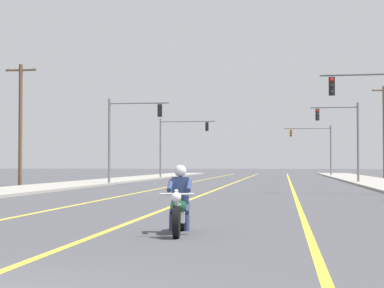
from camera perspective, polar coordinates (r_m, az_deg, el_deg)
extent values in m
cube|color=yellow|center=(51.99, 3.55, -3.34)|extent=(0.16, 100.00, 0.01)
cube|color=yellow|center=(52.38, -0.34, -3.33)|extent=(0.16, 100.00, 0.01)
cube|color=yellow|center=(51.85, 8.38, -3.33)|extent=(0.16, 100.00, 0.01)
cube|color=#9E998E|center=(48.99, -9.20, -3.34)|extent=(4.40, 110.00, 0.14)
cylinder|color=black|center=(13.39, -1.33, -6.68)|extent=(0.17, 0.65, 0.64)
cylinder|color=black|center=(14.93, -0.85, -6.16)|extent=(0.17, 0.65, 0.64)
cylinder|color=silver|center=(13.46, -1.30, -5.30)|extent=(0.10, 0.33, 0.68)
sphere|color=white|center=(13.30, -1.35, -4.55)|extent=(0.20, 0.20, 0.20)
cylinder|color=silver|center=(13.50, -1.28, -4.29)|extent=(0.70, 0.10, 0.04)
ellipsoid|color=#143D23|center=(14.02, -1.11, -5.30)|extent=(0.36, 0.58, 0.28)
cube|color=silver|center=(14.15, -1.08, -6.20)|extent=(0.27, 0.46, 0.24)
cube|color=black|center=(14.46, -0.98, -5.43)|extent=(0.32, 0.54, 0.12)
cube|color=#143D23|center=(14.86, -0.86, -5.02)|extent=(0.23, 0.37, 0.08)
cylinder|color=silver|center=(14.57, -1.51, -6.35)|extent=(0.12, 0.55, 0.08)
cube|color=navy|center=(14.40, -0.99, -3.93)|extent=(0.38, 0.27, 0.56)
sphere|color=silver|center=(14.37, -1.00, -2.30)|extent=(0.26, 0.26, 0.26)
cylinder|color=navy|center=(14.27, -0.47, -5.48)|extent=(0.17, 0.45, 0.30)
cylinder|color=navy|center=(14.11, -0.44, -6.75)|extent=(0.12, 0.16, 0.35)
cylinder|color=navy|center=(14.12, -0.26, -3.57)|extent=(0.14, 0.53, 0.27)
cylinder|color=navy|center=(14.29, -1.60, -5.48)|extent=(0.17, 0.45, 0.30)
cylinder|color=navy|center=(14.14, -1.74, -6.74)|extent=(0.12, 0.16, 0.35)
cylinder|color=navy|center=(14.15, -1.88, -3.57)|extent=(0.14, 0.53, 0.27)
cylinder|color=slate|center=(33.85, 14.10, 5.76)|extent=(3.84, 0.29, 0.11)
cube|color=black|center=(33.72, 11.82, 4.83)|extent=(0.31, 0.25, 0.90)
sphere|color=red|center=(33.60, 11.82, 5.37)|extent=(0.18, 0.18, 0.18)
sphere|color=black|center=(33.57, 11.82, 4.86)|extent=(0.18, 0.18, 0.18)
sphere|color=black|center=(33.53, 11.83, 4.35)|extent=(0.18, 0.18, 0.18)
cylinder|color=slate|center=(48.55, -7.06, 0.21)|extent=(0.18, 0.18, 6.20)
cylinder|color=slate|center=(48.21, -4.54, 3.49)|extent=(4.35, 0.11, 0.11)
cube|color=black|center=(47.86, -2.76, 2.87)|extent=(0.30, 0.24, 0.90)
sphere|color=red|center=(48.04, -2.72, 3.21)|extent=(0.18, 0.18, 0.18)
sphere|color=black|center=(48.02, -2.72, 2.85)|extent=(0.18, 0.18, 0.18)
sphere|color=black|center=(47.99, -2.72, 2.49)|extent=(0.18, 0.18, 0.18)
cylinder|color=slate|center=(52.79, 13.96, 0.09)|extent=(0.18, 0.18, 6.20)
cylinder|color=slate|center=(52.80, 11.99, 3.07)|extent=(3.60, 0.14, 0.11)
cube|color=black|center=(52.69, 10.63, 2.47)|extent=(0.30, 0.24, 0.90)
sphere|color=red|center=(52.56, 10.64, 2.81)|extent=(0.18, 0.18, 0.18)
sphere|color=black|center=(52.53, 10.64, 2.48)|extent=(0.18, 0.18, 0.18)
sphere|color=black|center=(52.51, 10.64, 2.16)|extent=(0.18, 0.18, 0.18)
cylinder|color=slate|center=(69.18, -2.70, -0.37)|extent=(0.18, 0.18, 6.20)
cylinder|color=slate|center=(68.71, -0.37, 1.93)|extent=(5.72, 0.36, 0.11)
cube|color=black|center=(68.34, 1.28, 1.49)|extent=(0.31, 0.25, 0.90)
sphere|color=red|center=(68.51, 1.30, 1.73)|extent=(0.18, 0.18, 0.18)
sphere|color=black|center=(68.49, 1.30, 1.48)|extent=(0.18, 0.18, 0.18)
sphere|color=black|center=(68.48, 1.30, 1.23)|extent=(0.18, 0.18, 0.18)
cylinder|color=slate|center=(83.30, 11.74, -0.57)|extent=(0.18, 0.18, 6.20)
cylinder|color=slate|center=(83.26, 9.79, 1.32)|extent=(5.65, 0.13, 0.11)
cube|color=#B79319|center=(83.20, 8.43, 0.93)|extent=(0.30, 0.24, 0.90)
sphere|color=red|center=(83.06, 8.43, 1.15)|extent=(0.18, 0.18, 0.18)
sphere|color=black|center=(83.04, 8.43, 0.94)|extent=(0.18, 0.18, 0.18)
sphere|color=black|center=(83.03, 8.43, 0.73)|extent=(0.18, 0.18, 0.18)
cylinder|color=brown|center=(47.19, -14.40, 1.59)|extent=(0.26, 0.26, 8.31)
cube|color=brown|center=(47.55, -14.37, 6.11)|extent=(2.17, 0.12, 0.12)
cylinder|color=slate|center=(47.91, -15.39, 6.18)|extent=(0.08, 0.08, 0.12)
cylinder|color=slate|center=(47.23, -13.34, 6.28)|extent=(0.08, 0.08, 0.12)
cylinder|color=brown|center=(66.82, 16.04, 0.93)|extent=(0.26, 0.26, 8.97)
cube|color=brown|center=(67.13, 16.01, 4.41)|extent=(2.26, 0.12, 0.12)
cylinder|color=slate|center=(67.01, 15.21, 4.50)|extent=(0.08, 0.08, 0.12)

